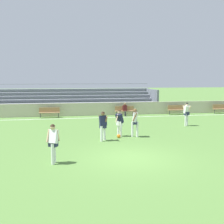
% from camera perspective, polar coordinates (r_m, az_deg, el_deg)
% --- Properties ---
extents(ground_plane, '(160.00, 160.00, 0.00)m').
position_cam_1_polar(ground_plane, '(12.01, 4.19, -9.75)').
color(ground_plane, '#517A38').
extents(field_line_sideline, '(44.00, 0.12, 0.01)m').
position_cam_1_polar(field_line_sideline, '(23.68, -2.87, -1.23)').
color(field_line_sideline, white).
rests_on(field_line_sideline, ground).
extents(sideline_wall, '(48.00, 0.16, 1.19)m').
position_cam_1_polar(sideline_wall, '(25.18, -3.32, 0.64)').
color(sideline_wall, beige).
rests_on(sideline_wall, ground).
extents(bleacher_stand, '(19.35, 4.17, 2.88)m').
position_cam_1_polar(bleacher_stand, '(27.78, -10.66, 2.47)').
color(bleacher_stand, '#9EA3AD').
rests_on(bleacher_stand, ground).
extents(bench_near_bin, '(1.80, 0.40, 0.90)m').
position_cam_1_polar(bench_near_bin, '(26.47, 13.71, 0.66)').
color(bench_near_bin, '#99754C').
rests_on(bench_near_bin, ground).
extents(bench_centre_sideline, '(1.80, 0.40, 0.90)m').
position_cam_1_polar(bench_centre_sideline, '(28.65, 22.33, 0.81)').
color(bench_centre_sideline, '#99754C').
rests_on(bench_centre_sideline, ground).
extents(bench_far_left, '(1.80, 0.40, 0.90)m').
position_cam_1_polar(bench_far_left, '(24.34, -13.20, 0.11)').
color(bench_far_left, '#99754C').
rests_on(bench_far_left, ground).
extents(bench_far_right, '(1.80, 0.40, 0.90)m').
position_cam_1_polar(bench_far_right, '(24.87, 2.72, 0.44)').
color(bench_far_right, '#99754C').
rests_on(bench_far_right, ground).
extents(spectator_seated, '(0.36, 0.42, 1.21)m').
position_cam_1_polar(spectator_seated, '(24.74, 2.78, 0.77)').
color(spectator_seated, '#2D2D38').
rests_on(spectator_seated, ground).
extents(player_dark_dropping_back, '(0.46, 0.60, 1.66)m').
position_cam_1_polar(player_dark_dropping_back, '(14.93, -1.94, -2.46)').
color(player_dark_dropping_back, white).
rests_on(player_dark_dropping_back, ground).
extents(player_white_pressing_high, '(0.41, 0.50, 1.70)m').
position_cam_1_polar(player_white_pressing_high, '(15.96, 4.92, -1.74)').
color(player_white_pressing_high, white).
rests_on(player_white_pressing_high, ground).
extents(player_white_overlapping, '(0.46, 0.53, 1.72)m').
position_cam_1_polar(player_white_overlapping, '(20.33, 15.63, 0.00)').
color(player_white_overlapping, white).
rests_on(player_white_overlapping, ground).
extents(player_dark_deep_cover, '(0.59, 0.54, 1.61)m').
position_cam_1_polar(player_dark_deep_cover, '(16.06, 1.62, -1.90)').
color(player_dark_deep_cover, white).
rests_on(player_dark_deep_cover, ground).
extents(player_white_wide_right, '(0.57, 0.50, 1.65)m').
position_cam_1_polar(player_white_wide_right, '(11.25, -12.46, -5.92)').
color(player_white_wide_right, white).
rests_on(player_white_wide_right, ground).
extents(soccer_ball, '(0.22, 0.22, 0.22)m').
position_cam_1_polar(soccer_ball, '(15.82, 1.44, -5.14)').
color(soccer_ball, orange).
rests_on(soccer_ball, ground).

